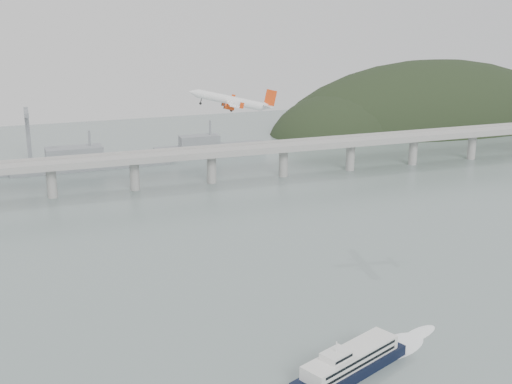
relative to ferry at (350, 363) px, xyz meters
name	(u,v)px	position (x,y,z in m)	size (l,w,h in m)	color
ground	(304,322)	(-0.10, 38.28, -3.89)	(900.00, 900.00, 0.00)	slate
bridge	(179,159)	(-1.25, 238.28, 13.76)	(800.00, 22.00, 23.90)	#979794
headland	(442,143)	(285.07, 370.03, -23.23)	(365.00, 155.00, 156.00)	black
ferry	(350,363)	(0.00, 0.00, 0.00)	(71.44, 37.09, 14.33)	black
airliner	(232,101)	(-4.49, 112.58, 69.39)	(39.75, 36.38, 11.92)	white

